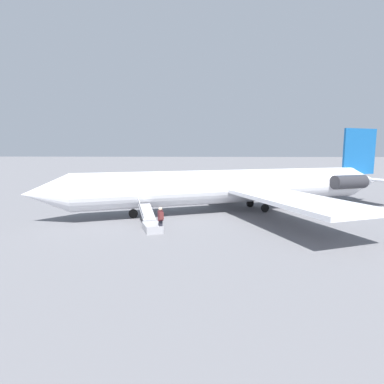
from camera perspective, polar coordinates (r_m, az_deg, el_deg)
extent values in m
plane|color=slate|center=(26.80, 7.44, -3.66)|extent=(600.00, 600.00, 0.00)
cylinder|color=silver|center=(26.46, 7.53, 1.09)|extent=(25.39, 13.18, 2.88)
cone|color=silver|center=(23.94, -26.14, -0.31)|extent=(4.03, 3.85, 2.82)
cone|color=silver|center=(35.78, 29.75, 1.84)|extent=(4.56, 4.08, 2.82)
cube|color=#145193|center=(35.10, 29.26, 6.74)|extent=(3.79, 1.82, 4.61)
cube|color=silver|center=(35.50, 29.41, 2.29)|extent=(4.80, 8.09, 0.14)
cube|color=silver|center=(21.30, 19.11, -1.43)|extent=(8.65, 12.02, 0.29)
cube|color=silver|center=(33.35, 4.23, 2.11)|extent=(8.65, 12.02, 0.29)
cylinder|color=#2D2D33|center=(31.50, 27.76, 1.71)|extent=(3.69, 2.57, 1.30)
cylinder|color=#2D2D33|center=(34.39, 22.88, 2.42)|extent=(3.69, 2.57, 1.30)
cylinder|color=black|center=(24.24, -11.13, -4.08)|extent=(0.72, 0.45, 0.71)
cylinder|color=#2D2D33|center=(24.15, -11.16, -2.99)|extent=(0.13, 0.13, 0.22)
cylinder|color=black|center=(26.91, 13.75, -2.99)|extent=(0.72, 0.45, 0.71)
cylinder|color=#2D2D33|center=(26.83, 13.78, -2.01)|extent=(0.13, 0.13, 0.22)
cylinder|color=black|center=(29.09, 11.00, -2.13)|extent=(0.72, 0.45, 0.71)
cylinder|color=#2D2D33|center=(29.01, 11.03, -1.22)|extent=(0.13, 0.13, 0.22)
cube|color=#99999E|center=(20.14, -7.54, -6.71)|extent=(1.73, 2.09, 0.50)
cube|color=#99999E|center=(21.92, -8.60, -3.82)|extent=(1.72, 2.41, 0.91)
cube|color=#99999E|center=(21.75, -9.80, -2.59)|extent=(0.94, 2.06, 0.85)
cube|color=#23232D|center=(19.48, -6.00, -6.65)|extent=(0.30, 0.34, 0.85)
cylinder|color=#4C1E23|center=(19.31, -6.03, -4.49)|extent=(0.36, 0.36, 0.65)
sphere|color=beige|center=(19.22, -6.05, -3.19)|extent=(0.24, 0.24, 0.24)
cube|color=#592323|center=(19.05, -5.85, -4.56)|extent=(0.33, 0.28, 0.44)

